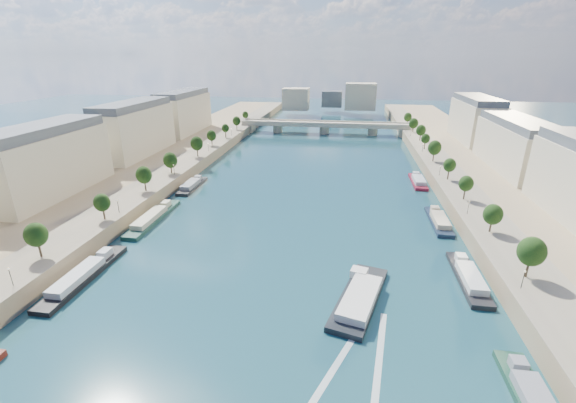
% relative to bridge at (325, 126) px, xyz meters
% --- Properties ---
extents(ground, '(700.00, 700.00, 0.00)m').
position_rel_bridge_xyz_m(ground, '(0.00, -130.81, -5.08)').
color(ground, '#0C2737').
rests_on(ground, ground).
extents(quay_left, '(44.00, 520.00, 5.00)m').
position_rel_bridge_xyz_m(quay_left, '(-72.00, -130.81, -2.58)').
color(quay_left, '#9E8460').
rests_on(quay_left, ground).
extents(quay_right, '(44.00, 520.00, 5.00)m').
position_rel_bridge_xyz_m(quay_right, '(72.00, -130.81, -2.58)').
color(quay_right, '#9E8460').
rests_on(quay_right, ground).
extents(pave_left, '(14.00, 520.00, 0.10)m').
position_rel_bridge_xyz_m(pave_left, '(-57.00, -130.81, -0.03)').
color(pave_left, gray).
rests_on(pave_left, quay_left).
extents(pave_right, '(14.00, 520.00, 0.10)m').
position_rel_bridge_xyz_m(pave_right, '(57.00, -130.81, -0.03)').
color(pave_right, gray).
rests_on(pave_right, quay_right).
extents(trees_left, '(4.80, 268.80, 8.26)m').
position_rel_bridge_xyz_m(trees_left, '(-55.00, -128.81, 5.39)').
color(trees_left, '#382B1E').
rests_on(trees_left, ground).
extents(trees_right, '(4.80, 268.80, 8.26)m').
position_rel_bridge_xyz_m(trees_right, '(55.00, -120.81, 5.39)').
color(trees_right, '#382B1E').
rests_on(trees_right, ground).
extents(lamps_left, '(0.36, 200.36, 4.28)m').
position_rel_bridge_xyz_m(lamps_left, '(-52.50, -140.81, 2.70)').
color(lamps_left, black).
rests_on(lamps_left, ground).
extents(lamps_right, '(0.36, 200.36, 4.28)m').
position_rel_bridge_xyz_m(lamps_right, '(52.50, -125.81, 2.70)').
color(lamps_right, black).
rests_on(lamps_right, ground).
extents(buildings_left, '(16.00, 226.00, 23.20)m').
position_rel_bridge_xyz_m(buildings_left, '(-85.00, -118.81, 11.37)').
color(buildings_left, beige).
rests_on(buildings_left, ground).
extents(buildings_right, '(16.00, 226.00, 23.20)m').
position_rel_bridge_xyz_m(buildings_right, '(85.00, -118.81, 11.37)').
color(buildings_right, beige).
rests_on(buildings_right, ground).
extents(skyline, '(79.00, 42.00, 22.00)m').
position_rel_bridge_xyz_m(skyline, '(3.19, 88.71, 9.57)').
color(skyline, beige).
rests_on(skyline, ground).
extents(bridge, '(112.00, 12.00, 8.15)m').
position_rel_bridge_xyz_m(bridge, '(0.00, 0.00, 0.00)').
color(bridge, '#C1B79E').
rests_on(bridge, ground).
extents(tour_barge, '(14.01, 27.29, 3.67)m').
position_rel_bridge_xyz_m(tour_barge, '(19.73, -188.10, -4.12)').
color(tour_barge, black).
rests_on(tour_barge, ground).
extents(wake, '(14.20, 25.92, 0.04)m').
position_rel_bridge_xyz_m(wake, '(19.73, -204.74, -5.06)').
color(wake, silver).
rests_on(wake, ground).
extents(moored_barges_left, '(5.00, 153.04, 3.60)m').
position_rel_bridge_xyz_m(moored_barges_left, '(-45.50, -187.15, -4.24)').
color(moored_barges_left, black).
rests_on(moored_barges_left, ground).
extents(moored_barges_right, '(5.00, 169.27, 3.60)m').
position_rel_bridge_xyz_m(moored_barges_right, '(45.50, -178.04, -4.24)').
color(moored_barges_right, black).
rests_on(moored_barges_right, ground).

